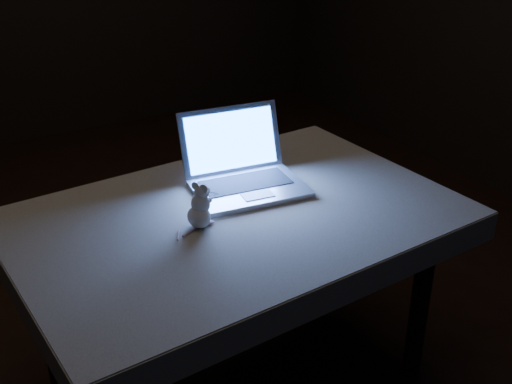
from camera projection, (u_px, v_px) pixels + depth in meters
floor at (180, 313)px, 2.92m from camera, size 5.00×5.00×0.00m
table at (237, 303)px, 2.37m from camera, size 1.46×1.00×0.75m
tablecloth at (213, 230)px, 2.19m from camera, size 1.64×1.23×0.10m
laptop at (249, 158)px, 2.29m from camera, size 0.44×0.39×0.27m
plush_mouse at (199, 206)px, 2.08m from camera, size 0.14×0.14×0.15m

